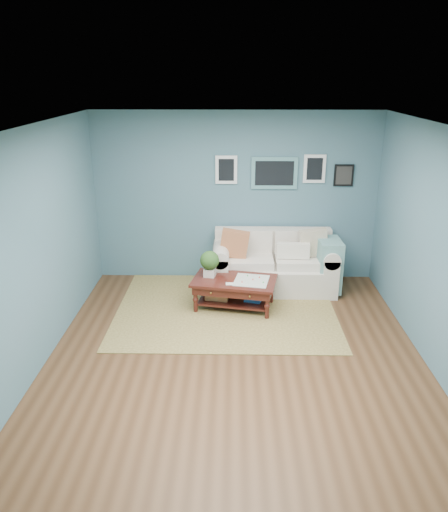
{
  "coord_description": "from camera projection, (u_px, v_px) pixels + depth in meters",
  "views": [
    {
      "loc": [
        -0.04,
        -5.28,
        3.22
      ],
      "look_at": [
        -0.16,
        1.0,
        0.91
      ],
      "focal_mm": 35.0,
      "sensor_mm": 36.0,
      "label": 1
    }
  ],
  "objects": [
    {
      "name": "room_shell",
      "position": [
        238.0,
        248.0,
        5.65
      ],
      "size": [
        5.0,
        5.02,
        2.7
      ],
      "color": "brown",
      "rests_on": "ground"
    },
    {
      "name": "loveseat",
      "position": [
        279.0,
        264.0,
        7.81
      ],
      "size": [
        1.95,
        0.88,
        1.0
      ],
      "color": "beige",
      "rests_on": "ground"
    },
    {
      "name": "coffee_table",
      "position": [
        230.0,
        284.0,
        7.18
      ],
      "size": [
        1.28,
        0.89,
        0.82
      ],
      "rotation": [
        0.0,
        0.0,
        -0.19
      ],
      "color": "#36130B",
      "rests_on": "ground"
    },
    {
      "name": "area_rug",
      "position": [
        226.0,
        309.0,
        7.22
      ],
      "size": [
        3.12,
        2.49,
        0.01
      ],
      "primitive_type": "cube",
      "color": "brown",
      "rests_on": "ground"
    }
  ]
}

